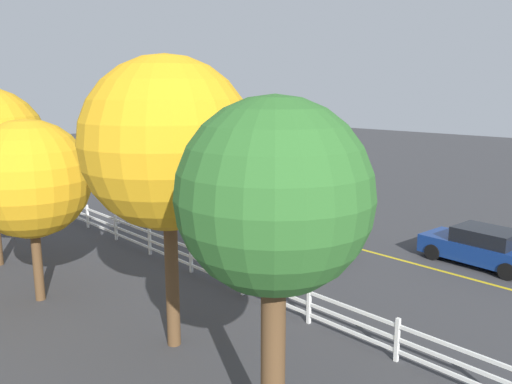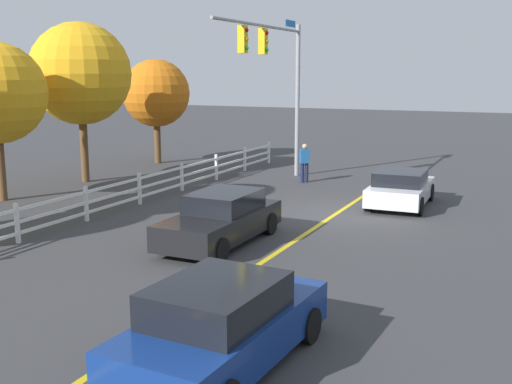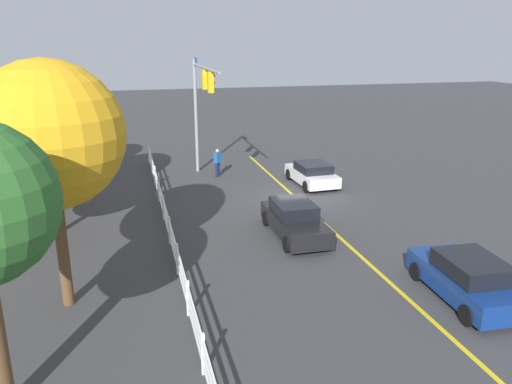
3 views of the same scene
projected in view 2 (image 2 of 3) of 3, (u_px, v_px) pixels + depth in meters
The scene contains 10 objects.
ground_plane at pixel (336, 214), 20.99m from camera, with size 120.00×120.00×0.00m, color #38383A.
lane_center_stripe at pixel (293, 242), 17.43m from camera, with size 28.00×0.16×0.01m, color gold.
signal_assembly at pixel (277, 68), 25.76m from camera, with size 8.05×0.37×6.94m.
car_0 at pixel (223, 325), 9.92m from camera, with size 4.41×2.12×1.49m.
car_1 at pixel (221, 219), 17.23m from camera, with size 4.53×1.87×1.44m.
car_2 at pixel (401, 188), 22.10m from camera, with size 3.99×2.06×1.30m.
pedestrian at pixel (305, 161), 26.83m from camera, with size 0.45×0.48×1.69m.
white_rail_fence at pixel (114, 195), 21.10m from camera, with size 26.10×0.10×1.15m.
tree_1 at pixel (156, 93), 32.15m from camera, with size 3.49×3.49×5.41m.
tree_3 at pixel (80, 74), 26.31m from camera, with size 4.33×4.33×6.84m.
Camera 2 is at (-19.69, -6.22, 4.70)m, focal length 43.41 mm.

